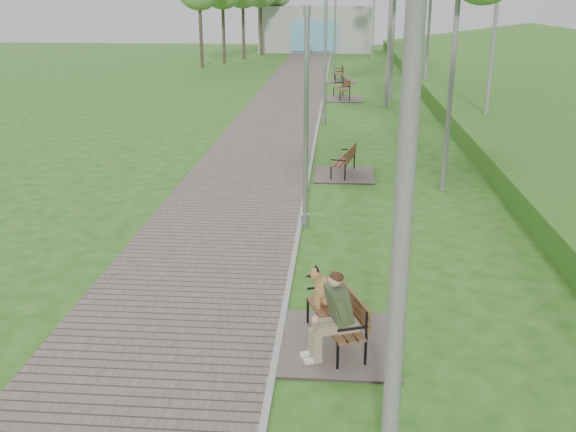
{
  "coord_description": "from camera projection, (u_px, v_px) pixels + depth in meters",
  "views": [
    {
      "loc": [
        0.81,
        -10.2,
        4.95
      ],
      "look_at": [
        -0.07,
        0.96,
        1.08
      ],
      "focal_mm": 40.0,
      "sensor_mm": 36.0,
      "label": 1
    }
  ],
  "objects": [
    {
      "name": "lamp_post_near",
      "position": [
        306.0,
        129.0,
        13.8
      ],
      "size": [
        0.18,
        0.18,
        4.75
      ],
      "color": "gray",
      "rests_on": "ground"
    },
    {
      "name": "bench_second",
      "position": [
        343.0,
        169.0,
        18.52
      ],
      "size": [
        1.71,
        1.9,
        1.05
      ],
      "color": "#655651",
      "rests_on": "ground"
    },
    {
      "name": "lamp_post_second",
      "position": [
        325.0,
        60.0,
        25.13
      ],
      "size": [
        0.21,
        0.21,
        5.41
      ],
      "color": "gray",
      "rests_on": "ground"
    },
    {
      "name": "ground",
      "position": [
        288.0,
        292.0,
        11.29
      ],
      "size": [
        120.0,
        120.0,
        0.0
      ],
      "primitive_type": "plane",
      "color": "#245E15",
      "rests_on": "ground"
    },
    {
      "name": "lamp_post_far",
      "position": [
        335.0,
        28.0,
        58.62
      ],
      "size": [
        0.17,
        0.17,
        4.48
      ],
      "color": "gray",
      "rests_on": "ground"
    },
    {
      "name": "kerb",
      "position": [
        322.0,
        101.0,
        31.54
      ],
      "size": [
        0.1,
        67.0,
        0.05
      ],
      "primitive_type": "cube",
      "color": "#999993",
      "rests_on": "ground"
    },
    {
      "name": "bench_far",
      "position": [
        339.0,
        78.0,
        38.72
      ],
      "size": [
        1.89,
        2.1,
        1.16
      ],
      "color": "#655651",
      "rests_on": "ground"
    },
    {
      "name": "bench_main",
      "position": [
        332.0,
        320.0,
        9.41
      ],
      "size": [
        1.77,
        1.97,
        1.54
      ],
      "color": "#655651",
      "rests_on": "ground"
    },
    {
      "name": "bench_third",
      "position": [
        342.0,
        94.0,
        32.05
      ],
      "size": [
        2.04,
        2.27,
        1.25
      ],
      "color": "#655651",
      "rests_on": "ground"
    },
    {
      "name": "building_north",
      "position": [
        315.0,
        29.0,
        58.78
      ],
      "size": [
        10.0,
        5.2,
        4.0
      ],
      "color": "#9E9E99",
      "rests_on": "ground"
    },
    {
      "name": "lamp_post_third",
      "position": [
        335.0,
        37.0,
        40.82
      ],
      "size": [
        0.2,
        0.2,
        5.19
      ],
      "color": "gray",
      "rests_on": "ground"
    },
    {
      "name": "walkway",
      "position": [
        287.0,
        100.0,
        31.67
      ],
      "size": [
        3.5,
        67.0,
        0.04
      ],
      "primitive_type": "cube",
      "color": "#655651",
      "rests_on": "ground"
    },
    {
      "name": "pedestrian_near",
      "position": [
        308.0,
        45.0,
        55.47
      ],
      "size": [
        0.63,
        0.44,
        1.63
      ],
      "primitive_type": "imported",
      "rotation": [
        0.0,
        0.0,
        3.05
      ],
      "color": "silver",
      "rests_on": "ground"
    }
  ]
}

